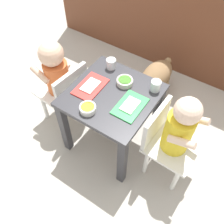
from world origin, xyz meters
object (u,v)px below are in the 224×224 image
seated_child_left (58,75)px  cereal_bowl_left_side (88,108)px  dining_table (112,105)px  seated_child_right (176,131)px  food_tray_left (91,86)px  cereal_bowl_right_side (125,82)px  water_cup_left (111,64)px  water_cup_right (156,86)px  dog (155,77)px  food_tray_right (130,106)px

seated_child_left → cereal_bowl_left_side: bearing=-23.3°
dining_table → seated_child_right: (0.40, 0.01, 0.05)m
seated_child_right → cereal_bowl_left_side: size_ratio=7.52×
food_tray_left → cereal_bowl_right_side: bearing=41.3°
seated_child_left → food_tray_left: (0.27, -0.01, 0.06)m
water_cup_left → water_cup_right: water_cup_right is taller
seated_child_left → dog: size_ratio=1.49×
dining_table → food_tray_right: (0.13, -0.02, 0.10)m
food_tray_left → water_cup_left: size_ratio=3.46×
food_tray_left → seated_child_left: bearing=178.1°
dining_table → food_tray_left: bearing=-169.9°
water_cup_right → cereal_bowl_right_side: (-0.17, -0.06, -0.01)m
water_cup_left → cereal_bowl_left_side: 0.37m
water_cup_left → food_tray_right: bearing=-38.3°
water_cup_left → cereal_bowl_left_side: water_cup_left is taller
cereal_bowl_right_side → water_cup_left: bearing=152.9°
cereal_bowl_right_side → food_tray_left: bearing=-138.7°
water_cup_left → dog: bearing=65.4°
cereal_bowl_left_side → water_cup_right: bearing=56.0°
dog → food_tray_right: 0.63m
seated_child_left → water_cup_left: seated_child_left is taller
water_cup_right → cereal_bowl_right_side: water_cup_right is taller
seated_child_left → cereal_bowl_left_side: seated_child_left is taller
seated_child_right → dog: (-0.37, 0.53, -0.22)m
food_tray_right → water_cup_left: (-0.26, 0.21, 0.02)m
cereal_bowl_left_side → dining_table: bearing=77.1°
dining_table → cereal_bowl_right_side: bearing=81.1°
seated_child_left → water_cup_left: (0.28, 0.20, 0.08)m
seated_child_right → food_tray_right: seated_child_right is taller
seated_child_left → cereal_bowl_left_side: size_ratio=7.34×
seated_child_left → seated_child_right: 0.81m
seated_child_right → seated_child_left: bearing=-178.4°
food_tray_right → water_cup_right: 0.20m
seated_child_right → water_cup_right: bearing=144.1°
seated_child_left → seated_child_right: size_ratio=0.98×
seated_child_right → water_cup_right: (-0.22, 0.16, 0.08)m
water_cup_right → cereal_bowl_left_side: size_ratio=0.73×
dog → water_cup_left: (-0.16, -0.35, 0.30)m
water_cup_left → seated_child_left: bearing=-144.4°
dog → cereal_bowl_left_side: cereal_bowl_left_side is taller
dining_table → water_cup_left: bearing=125.1°
seated_child_left → water_cup_right: bearing=16.9°
seated_child_left → dining_table: bearing=2.1°
water_cup_right → cereal_bowl_left_side: bearing=-124.0°
dining_table → water_cup_right: 0.28m
cereal_bowl_left_side → water_cup_left: bearing=104.0°
seated_child_left → cereal_bowl_right_side: size_ratio=6.86×
seated_child_left → seated_child_right: (0.81, 0.02, -0.00)m
food_tray_right → cereal_bowl_left_side: 0.23m
food_tray_left → water_cup_left: bearing=88.5°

